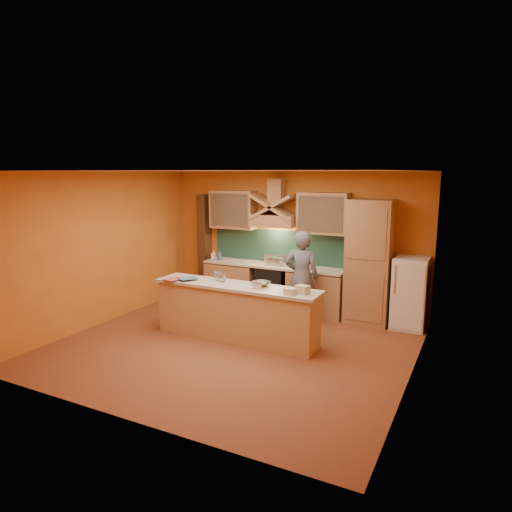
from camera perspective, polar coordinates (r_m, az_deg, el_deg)
The scene contains 36 objects.
floor at distance 7.57m, azimuth -2.90°, elevation -11.14°, with size 5.50×5.00×0.01m, color brown.
ceiling at distance 7.04m, azimuth -3.11°, elevation 10.57°, with size 5.50×5.00×0.01m, color white.
wall_back at distance 9.39m, azimuth 4.61°, elevation 1.94°, with size 5.50×0.02×2.80m, color orange.
wall_front at distance 5.21m, azimuth -16.86°, elevation -5.39°, with size 5.50×0.02×2.80m, color orange.
wall_left at distance 8.85m, azimuth -18.64°, elevation 0.90°, with size 0.02×5.00×2.80m, color orange.
wall_right at distance 6.30m, azimuth 19.28°, elevation -2.83°, with size 0.02×5.00×2.80m, color orange.
base_cabinet_left at distance 9.85m, azimuth -2.89°, elevation -3.38°, with size 1.10×0.60×0.86m, color #AB774E.
base_cabinet_right at distance 9.09m, azimuth 7.61°, elevation -4.65°, with size 1.10×0.60×0.86m, color #AB774E.
counter_top at distance 9.32m, azimuth 2.16°, elevation -1.21°, with size 3.00×0.62×0.04m, color beige.
stove at distance 9.42m, azimuth 2.14°, elevation -3.89°, with size 0.60×0.58×0.90m, color black.
backsplash at distance 9.51m, azimuth 2.90°, elevation 1.16°, with size 3.00×0.03×0.70m, color #1C3D34.
range_hood at distance 9.23m, azimuth 2.33°, elevation 4.45°, with size 0.92×0.50×0.24m, color #AB774E.
hood_chimney at distance 9.28m, azimuth 2.62°, elevation 8.07°, with size 0.30×0.30×0.50m, color #AB774E.
upper_cabinet_left at distance 9.73m, azimuth -2.86°, elevation 5.82°, with size 1.00×0.35×0.80m, color #AB774E.
upper_cabinet_right at distance 8.91m, azimuth 8.42°, elevation 5.30°, with size 1.00×0.35×0.80m, color #AB774E.
pantry_column at distance 8.66m, azimuth 13.98°, elevation -0.73°, with size 0.80×0.60×2.30m, color #AB774E.
fridge at distance 8.64m, azimuth 18.69°, elevation -4.41°, with size 0.58×0.60×1.30m, color white.
trim_column_left at distance 10.24m, azimuth -6.40°, elevation 1.21°, with size 0.20×0.30×2.30m, color #472816.
island_body at distance 7.71m, azimuth -2.46°, elevation -7.25°, with size 2.80×0.55×0.88m, color tan.
island_top at distance 7.58m, azimuth -2.49°, elevation -3.79°, with size 2.90×0.62×0.05m, color beige.
person at distance 8.44m, azimuth 5.71°, elevation -2.69°, with size 0.64×0.42×1.74m, color slate.
pot_large at distance 9.34m, azimuth 1.99°, elevation -0.71°, with size 0.26×0.26×0.15m, color #B8BAC0.
pot_small at distance 9.24m, azimuth 2.82°, elevation -0.87°, with size 0.20×0.20×0.14m, color #AEADB4.
soap_bottle_a at distance 10.00m, azimuth -5.35°, elevation 0.22°, with size 0.09×0.09×0.19m, color beige.
soap_bottle_b at distance 9.81m, azimuth -4.60°, elevation 0.17°, with size 0.09×0.09×0.24m, color #32548A.
bowl_back at distance 8.96m, azimuth 6.78°, elevation -1.41°, with size 0.21×0.21×0.07m, color silver.
dish_rack at distance 9.02m, azimuth 5.88°, elevation -1.22°, with size 0.26×0.20×0.09m, color silver.
book_lower at distance 8.09m, azimuth -10.81°, elevation -2.76°, with size 0.24×0.32×0.03m, color #B94442.
book_upper at distance 8.05m, azimuth -8.78°, elevation -2.63°, with size 0.22×0.30×0.02m, color #3E638A.
jar_large at distance 7.90m, azimuth -4.83°, elevation -2.50°, with size 0.13×0.13×0.14m, color white.
jar_small at distance 7.78m, azimuth -4.24°, elevation -2.75°, with size 0.11×0.11×0.13m, color silver.
kitchen_scale at distance 7.31m, azimuth 0.21°, elevation -3.74°, with size 0.11×0.11×0.09m, color silver.
mixing_bowl at distance 7.48m, azimuth 0.60°, elevation -3.48°, with size 0.30×0.30×0.07m, color silver.
cloth at distance 7.38m, azimuth -0.35°, elevation -3.92°, with size 0.21×0.16×0.01m, color beige.
grocery_bag_a at distance 7.04m, azimuth 5.85°, elevation -4.20°, with size 0.20×0.16×0.13m, color beige.
grocery_bag_b at distance 6.97m, azimuth 4.28°, elevation -4.46°, with size 0.16×0.13×0.10m, color beige.
Camera 1 is at (3.51, -6.10, 2.78)m, focal length 32.00 mm.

